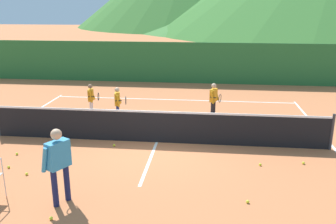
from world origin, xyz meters
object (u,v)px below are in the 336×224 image
object	(u,v)px
tennis_net	(157,126)
tennis_ball_0	(248,202)
instructor	(58,159)
tennis_ball_9	(51,218)
tennis_ball_1	(303,163)
tennis_ball_6	(27,174)
student_2	(214,98)
tennis_ball_3	(260,165)
tennis_ball_2	(17,154)
student_1	(118,101)
tennis_ball_8	(9,167)
tennis_ball_5	(114,145)
student_0	(91,97)

from	to	relation	value
tennis_net	tennis_ball_0	xyz separation A→B (m)	(2.36, -3.21, -0.47)
instructor	tennis_ball_9	world-z (taller)	instructor
tennis_ball_1	tennis_ball_6	xyz separation A→B (m)	(-6.79, -1.40, 0.00)
instructor	student_2	world-z (taller)	instructor
tennis_ball_1	tennis_ball_3	xyz separation A→B (m)	(-1.12, -0.22, 0.00)
instructor	tennis_ball_9	size ratio (longest dim) A/B	23.85
tennis_ball_2	tennis_ball_0	bearing A→B (deg)	-16.93
student_2	tennis_net	bearing A→B (deg)	-123.63
student_1	tennis_ball_9	world-z (taller)	student_1
tennis_net	tennis_ball_0	world-z (taller)	tennis_net
tennis_net	tennis_ball_8	distance (m)	4.11
tennis_ball_1	tennis_ball_3	distance (m)	1.14
tennis_ball_0	student_1	bearing A→B (deg)	128.20
tennis_net	tennis_ball_2	size ratio (longest dim) A/B	147.05
tennis_ball_2	tennis_ball_5	bearing A→B (deg)	20.17
tennis_ball_9	student_1	bearing A→B (deg)	91.77
student_0	tennis_ball_3	size ratio (longest dim) A/B	17.65
tennis_net	tennis_ball_5	bearing A→B (deg)	-158.74
instructor	student_1	world-z (taller)	instructor
instructor	tennis_ball_8	xyz separation A→B (m)	(-1.98, 1.42, -0.94)
tennis_ball_8	tennis_ball_9	world-z (taller)	same
tennis_ball_1	tennis_ball_2	distance (m)	7.65
tennis_ball_1	tennis_ball_5	bearing A→B (deg)	172.87
tennis_ball_3	tennis_ball_5	distance (m)	4.13
instructor	student_1	bearing A→B (deg)	91.63
student_2	tennis_ball_6	bearing A→B (deg)	-131.75
student_0	tennis_ball_8	bearing A→B (deg)	-99.12
student_1	tennis_ball_6	xyz separation A→B (m)	(-1.19, -4.36, -0.70)
tennis_ball_2	tennis_ball_5	size ratio (longest dim) A/B	1.00
tennis_ball_3	tennis_ball_8	world-z (taller)	same
tennis_ball_0	tennis_ball_9	size ratio (longest dim) A/B	1.00
student_0	tennis_ball_3	xyz separation A→B (m)	(5.58, -3.65, -0.69)
tennis_net	student_0	xyz separation A→B (m)	(-2.72, 2.32, 0.22)
instructor	student_1	size ratio (longest dim) A/B	1.34
student_1	tennis_ball_5	xyz separation A→B (m)	(0.44, -2.32, -0.70)
tennis_net	student_2	distance (m)	3.05
tennis_ball_9	tennis_ball_1	bearing A→B (deg)	30.14
tennis_ball_3	tennis_ball_6	world-z (taller)	same
tennis_net	tennis_ball_0	size ratio (longest dim) A/B	147.05
tennis_ball_0	tennis_ball_6	distance (m)	5.22
tennis_net	tennis_ball_5	size ratio (longest dim) A/B	147.05
tennis_ball_1	tennis_ball_8	xyz separation A→B (m)	(-7.42, -1.08, 0.00)
student_1	tennis_ball_2	xyz separation A→B (m)	(-2.04, -3.23, -0.70)
tennis_ball_2	tennis_ball_6	bearing A→B (deg)	-52.87
tennis_ball_1	tennis_ball_6	size ratio (longest dim) A/B	1.00
tennis_net	student_1	world-z (taller)	student_1
student_1	student_2	distance (m)	3.37
student_1	tennis_ball_1	world-z (taller)	student_1
instructor	tennis_ball_0	bearing A→B (deg)	5.99
tennis_ball_1	tennis_ball_9	size ratio (longest dim) A/B	1.00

